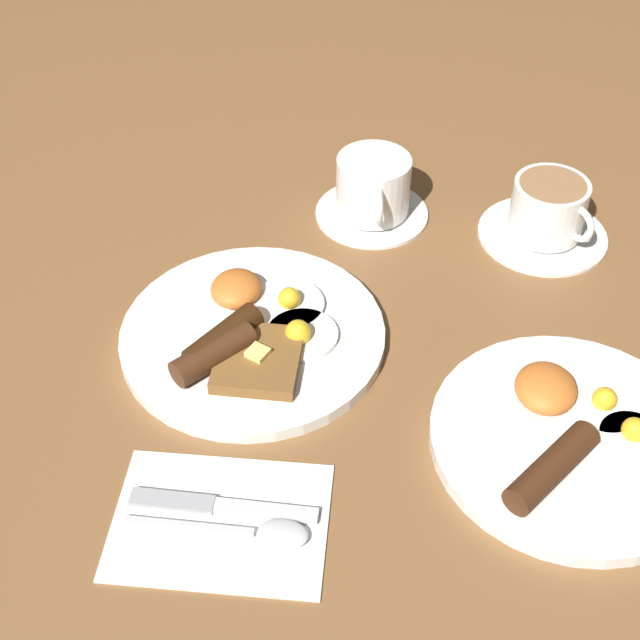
% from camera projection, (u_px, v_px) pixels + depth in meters
% --- Properties ---
extents(ground_plane, '(3.00, 3.00, 0.00)m').
position_uv_depth(ground_plane, '(253.00, 341.00, 0.95)').
color(ground_plane, brown).
extents(breakfast_plate_near, '(0.28, 0.28, 0.04)m').
position_uv_depth(breakfast_plate_near, '(252.00, 334.00, 0.94)').
color(breakfast_plate_near, white).
rests_on(breakfast_plate_near, ground_plane).
extents(breakfast_plate_far, '(0.27, 0.27, 0.04)m').
position_uv_depth(breakfast_plate_far, '(570.00, 436.00, 0.84)').
color(breakfast_plate_far, white).
rests_on(breakfast_plate_far, ground_plane).
extents(teacup_near, '(0.14, 0.14, 0.08)m').
position_uv_depth(teacup_near, '(373.00, 191.00, 1.08)').
color(teacup_near, white).
rests_on(teacup_near, ground_plane).
extents(teacup_far, '(0.15, 0.15, 0.08)m').
position_uv_depth(teacup_far, '(547.00, 215.00, 1.05)').
color(teacup_far, white).
rests_on(teacup_far, ground_plane).
extents(napkin, '(0.15, 0.20, 0.01)m').
position_uv_depth(napkin, '(220.00, 520.00, 0.78)').
color(napkin, white).
rests_on(napkin, ground_plane).
extents(knife, '(0.03, 0.17, 0.01)m').
position_uv_depth(knife, '(212.00, 505.00, 0.79)').
color(knife, silver).
rests_on(knife, napkin).
extents(spoon, '(0.03, 0.16, 0.01)m').
position_uv_depth(spoon, '(262.00, 533.00, 0.76)').
color(spoon, silver).
rests_on(spoon, napkin).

